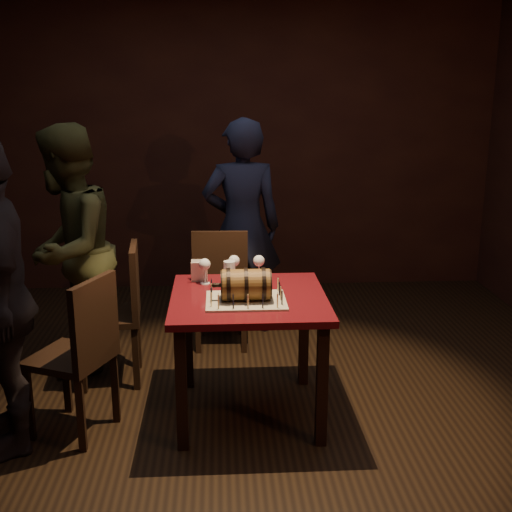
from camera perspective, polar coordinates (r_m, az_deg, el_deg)
The scene contains 15 objects.
room_shell at distance 3.67m, azimuth -1.51°, elevation 6.58°, with size 5.04×5.04×2.80m.
pub_table at distance 3.77m, azimuth -0.66°, elevation -5.14°, with size 0.90×0.90×0.75m.
cake_board at distance 3.63m, azimuth -0.90°, elevation -3.99°, with size 0.45×0.35×0.01m, color #AAA189.
barrel_cake at distance 3.60m, azimuth -0.91°, elevation -2.56°, with size 0.33×0.19×0.19m.
birthday_candles at distance 3.62m, azimuth -0.90°, elevation -3.28°, with size 0.40×0.30×0.09m.
wine_glass_left at distance 3.93m, azimuth -4.58°, elevation -0.85°, with size 0.07×0.07×0.16m.
wine_glass_mid at distance 4.00m, azimuth -1.97°, elevation -0.54°, with size 0.07×0.07×0.16m.
wine_glass_right at distance 3.99m, azimuth 0.26°, elevation -0.53°, with size 0.07×0.07×0.16m.
pint_of_ale at distance 3.91m, azimuth -2.37°, elevation -1.57°, with size 0.07×0.07×0.15m.
menu_card at distance 3.99m, azimuth -5.07°, elevation -1.37°, with size 0.10×0.05×0.13m, color white, non-canonical shape.
chair_back at distance 4.76m, azimuth -3.15°, elevation -2.32°, with size 0.41×0.41×0.93m.
chair_left_rear at distance 4.34m, azimuth -11.93°, elevation -4.37°, with size 0.43×0.43×0.93m.
chair_left_front at distance 3.72m, azimuth -15.26°, elevation -7.90°, with size 0.53×0.53×0.93m.
person_back at distance 5.05m, azimuth -1.26°, elevation 2.57°, with size 0.62×0.41×1.70m, color #1B1E36.
person_left_rear at distance 4.50m, azimuth -16.32°, elevation 0.41°, with size 0.83×0.64×1.70m, color #414221.
Camera 1 is at (-0.11, -3.63, 1.93)m, focal length 45.00 mm.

